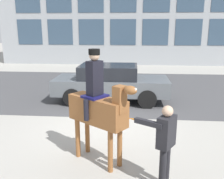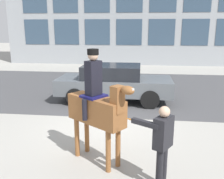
# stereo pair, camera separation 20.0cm
# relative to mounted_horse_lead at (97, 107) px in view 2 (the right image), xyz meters

# --- Properties ---
(ground_plane) EXTENTS (80.00, 80.00, 0.00)m
(ground_plane) POSITION_rel_mounted_horse_lead_xyz_m (-0.09, 2.28, -1.30)
(ground_plane) COLOR #9E9B93
(road_surface) EXTENTS (20.15, 8.50, 0.01)m
(road_surface) POSITION_rel_mounted_horse_lead_xyz_m (-0.09, 7.03, -1.29)
(road_surface) COLOR #444447
(road_surface) RESTS_ON ground_plane
(mounted_horse_lead) EXTENTS (1.57, 1.26, 2.53)m
(mounted_horse_lead) POSITION_rel_mounted_horse_lead_xyz_m (0.00, 0.00, 0.00)
(mounted_horse_lead) COLOR brown
(mounted_horse_lead) RESTS_ON ground_plane
(pedestrian_bystander) EXTENTS (0.91, 0.47, 1.63)m
(pedestrian_bystander) POSITION_rel_mounted_horse_lead_xyz_m (1.33, -0.84, -0.34)
(pedestrian_bystander) COLOR #232328
(pedestrian_bystander) RESTS_ON ground_plane
(street_car_near_lane) EXTENTS (4.59, 1.91, 1.49)m
(street_car_near_lane) POSITION_rel_mounted_horse_lead_xyz_m (-0.17, 4.82, -0.51)
(street_car_near_lane) COLOR #51565B
(street_car_near_lane) RESTS_ON ground_plane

